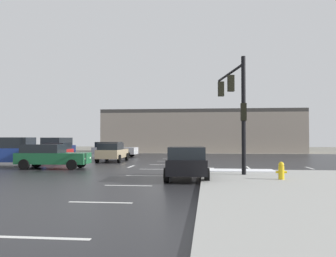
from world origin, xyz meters
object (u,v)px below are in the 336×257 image
object	(u,v)px
suv_navy	(57,148)
sedan_silver	(113,149)
suv_blue	(8,151)
sedan_red	(56,152)
traffic_signal_mast	(235,98)
fire_hydrant	(281,171)
sedan_tan	(112,152)
sedan_green	(51,156)
sedan_black	(187,162)

from	to	relation	value
suv_navy	sedan_silver	xyz separation A→B (m)	(4.60, 3.45, -0.24)
suv_navy	suv_blue	xyz separation A→B (m)	(0.25, -9.10, 0.00)
sedan_red	suv_blue	bearing A→B (deg)	-18.82
traffic_signal_mast	suv_navy	world-z (taller)	traffic_signal_mast
fire_hydrant	suv_navy	xyz separation A→B (m)	(-17.58, 16.57, 0.55)
suv_navy	sedan_tan	bearing A→B (deg)	-119.71
suv_blue	traffic_signal_mast	bearing A→B (deg)	161.72
suv_navy	traffic_signal_mast	bearing A→B (deg)	-129.59
fire_hydrant	sedan_silver	distance (m)	23.86
traffic_signal_mast	suv_blue	size ratio (longest dim) A/B	1.23
fire_hydrant	traffic_signal_mast	bearing A→B (deg)	116.34
suv_navy	sedan_green	xyz separation A→B (m)	(4.20, -10.83, -0.24)
sedan_red	sedan_black	size ratio (longest dim) A/B	1.01
fire_hydrant	sedan_red	world-z (taller)	sedan_red
sedan_tan	sedan_silver	distance (m)	7.27
traffic_signal_mast	sedan_black	xyz separation A→B (m)	(-2.55, -2.90, -3.35)
sedan_red	sedan_black	distance (m)	16.78
sedan_red	suv_blue	distance (m)	5.37
suv_navy	sedan_silver	size ratio (longest dim) A/B	1.05
traffic_signal_mast	sedan_green	distance (m)	12.30
sedan_black	sedan_green	world-z (taller)	same
sedan_red	sedan_green	xyz separation A→B (m)	(2.62, -6.93, 0.00)
traffic_signal_mast	sedan_red	xyz separation A→B (m)	(-14.25, 9.13, -3.35)
fire_hydrant	sedan_tan	distance (m)	17.16
traffic_signal_mast	sedan_tan	bearing A→B (deg)	33.94
fire_hydrant	suv_blue	size ratio (longest dim) A/B	0.16
suv_navy	suv_blue	world-z (taller)	same
sedan_green	fire_hydrant	bearing A→B (deg)	-25.10
sedan_black	sedan_green	bearing A→B (deg)	57.90
traffic_signal_mast	suv_navy	bearing A→B (deg)	39.31
suv_navy	sedan_silver	bearing A→B (deg)	-53.25
suv_blue	sedan_tan	xyz separation A→B (m)	(6.10, 5.50, -0.24)
traffic_signal_mast	sedan_red	size ratio (longest dim) A/B	1.31
sedan_silver	fire_hydrant	bearing A→B (deg)	-53.56
fire_hydrant	sedan_tan	size ratio (longest dim) A/B	0.17
sedan_silver	suv_blue	bearing A→B (deg)	-105.65
sedan_red	sedan_tan	size ratio (longest dim) A/B	1.02
sedan_black	sedan_silver	world-z (taller)	same
suv_blue	suv_navy	bearing A→B (deg)	-92.57
sedan_green	suv_blue	bearing A→B (deg)	154.46
traffic_signal_mast	sedan_black	bearing A→B (deg)	127.47
traffic_signal_mast	sedan_black	world-z (taller)	traffic_signal_mast
traffic_signal_mast	sedan_silver	xyz separation A→B (m)	(-11.23, 16.48, -3.35)
suv_navy	suv_blue	distance (m)	9.10
sedan_red	fire_hydrant	bearing A→B (deg)	47.20
sedan_red	sedan_black	xyz separation A→B (m)	(11.71, -12.03, 0.00)
fire_hydrant	sedan_tan	bearing A→B (deg)	130.91
traffic_signal_mast	suv_blue	distance (m)	16.37
fire_hydrant	sedan_red	bearing A→B (deg)	141.64
traffic_signal_mast	fire_hydrant	distance (m)	5.39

